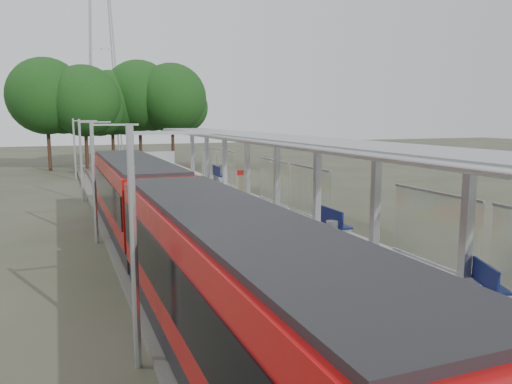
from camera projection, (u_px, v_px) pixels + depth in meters
trackbed at (135, 232)px, 23.73m from camera, size 3.00×70.00×0.24m
platform at (225, 217)px, 25.32m from camera, size 6.00×50.00×1.00m
tactile_strip at (175, 211)px, 24.31m from camera, size 0.60×50.00×0.02m
end_fence at (144, 158)px, 48.07m from camera, size 6.00×0.10×1.20m
train at (165, 222)px, 16.65m from camera, size 2.74×27.60×3.62m
canopy at (286, 148)px, 21.85m from camera, size 3.27×38.00×3.66m
pylon at (100, 21)px, 70.87m from camera, size 8.00×4.00×38.00m
tree_cluster at (114, 98)px, 53.74m from camera, size 20.74×11.65×11.88m
catenary_masts at (96, 178)px, 21.77m from camera, size 2.08×48.16×5.40m
bench_near at (488, 281)px, 12.29m from camera, size 0.98×1.49×0.98m
bench_mid at (334, 222)px, 18.89m from camera, size 0.53×1.64×1.11m
bench_far at (218, 174)px, 34.67m from camera, size 0.56×1.73×1.18m
info_pillar_far at (241, 190)px, 25.94m from camera, size 0.41×0.41×1.80m
litter_bin at (332, 233)px, 17.87m from camera, size 0.48×0.48×0.85m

